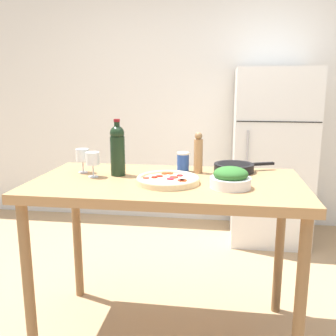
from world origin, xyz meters
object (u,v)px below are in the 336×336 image
wine_bottle (118,149)px  cast_iron_skillet (234,167)px  refrigerator (271,156)px  wine_glass_far (82,156)px  pepper_mill (198,153)px  homemade_pizza (168,180)px  salt_canister (183,162)px  wine_glass_near (93,160)px  salad_bowl (231,178)px

wine_bottle → cast_iron_skillet: bearing=15.8°
refrigerator → wine_glass_far: (-1.27, -1.50, 0.24)m
wine_glass_far → pepper_mill: size_ratio=0.59×
wine_glass_far → homemade_pizza: size_ratio=0.43×
pepper_mill → salt_canister: pepper_mill is taller
wine_glass_near → cast_iron_skillet: (0.79, 0.25, -0.07)m
homemade_pizza → salt_canister: (0.05, 0.29, 0.04)m
wine_glass_far → salt_canister: bearing=11.1°
salt_canister → cast_iron_skillet: (0.30, 0.04, -0.03)m
pepper_mill → salad_bowl: pepper_mill is taller
refrigerator → wine_glass_near: size_ratio=11.27×
wine_bottle → salad_bowl: (0.63, -0.18, -0.10)m
refrigerator → homemade_pizza: bearing=-113.8°
wine_glass_far → cast_iron_skillet: size_ratio=0.39×
wine_bottle → homemade_pizza: bearing=-24.0°
refrigerator → wine_bottle: (-1.05, -1.54, 0.29)m
wine_glass_far → pepper_mill: 0.68m
salad_bowl → cast_iron_skillet: size_ratio=0.56×
homemade_pizza → pepper_mill: bearing=62.1°
refrigerator → homemade_pizza: (-0.74, -1.68, 0.16)m
wine_glass_far → pepper_mill: pepper_mill is taller
refrigerator → cast_iron_skillet: 1.42m
wine_glass_near → cast_iron_skillet: size_ratio=0.39×
refrigerator → homemade_pizza: refrigerator is taller
wine_glass_far → salad_bowl: (0.86, -0.22, -0.05)m
wine_bottle → pepper_mill: 0.47m
pepper_mill → homemade_pizza: pepper_mill is taller
wine_glass_near → salad_bowl: wine_glass_near is taller
wine_glass_near → salt_canister: wine_glass_near is taller
refrigerator → wine_glass_near: bearing=-126.2°
salad_bowl → homemade_pizza: size_ratio=0.62×
cast_iron_skillet → wine_glass_near: bearing=-162.4°
wine_bottle → salt_canister: wine_bottle is taller
homemade_pizza → cast_iron_skillet: size_ratio=0.91×
refrigerator → salad_bowl: 1.78m
pepper_mill → cast_iron_skillet: 0.24m
homemade_pizza → cast_iron_skillet: cast_iron_skillet is taller
wine_glass_near → cast_iron_skillet: wine_glass_near is taller
refrigerator → pepper_mill: size_ratio=6.64×
wine_glass_near → wine_glass_far: size_ratio=1.00×
homemade_pizza → salt_canister: size_ratio=2.85×
cast_iron_skillet → refrigerator: bearing=74.1°
refrigerator → cast_iron_skillet: size_ratio=4.40×
wine_glass_far → salad_bowl: size_ratio=0.69×
wine_glass_near → homemade_pizza: size_ratio=0.43×
cast_iron_skillet → wine_glass_far: bearing=-170.3°
wine_glass_far → salt_canister: size_ratio=1.22×
wine_bottle → wine_glass_near: bearing=-153.4°
cast_iron_skillet → pepper_mill: bearing=-164.5°
salad_bowl → refrigerator: bearing=76.5°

